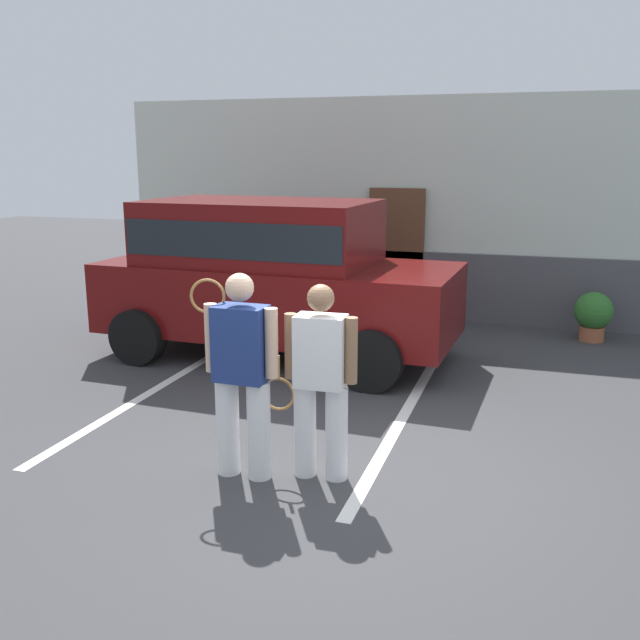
{
  "coord_description": "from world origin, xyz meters",
  "views": [
    {
      "loc": [
        1.52,
        -5.27,
        2.65
      ],
      "look_at": [
        -0.54,
        1.2,
        1.05
      ],
      "focal_mm": 40.04,
      "sensor_mm": 36.0,
      "label": 1
    }
  ],
  "objects": [
    {
      "name": "ground_plane",
      "position": [
        0.0,
        0.0,
        0.0
      ],
      "size": [
        40.0,
        40.0,
        0.0
      ],
      "primitive_type": "plane",
      "color": "#38383A"
    },
    {
      "name": "parking_stripe_0",
      "position": [
        -2.64,
        1.5,
        0.0
      ],
      "size": [
        0.12,
        4.4,
        0.01
      ],
      "primitive_type": "cube",
      "color": "silver",
      "rests_on": "ground_plane"
    },
    {
      "name": "parking_stripe_1",
      "position": [
        0.24,
        1.5,
        0.0
      ],
      "size": [
        0.12,
        4.4,
        0.01
      ],
      "primitive_type": "cube",
      "color": "silver",
      "rests_on": "ground_plane"
    },
    {
      "name": "house_frontage",
      "position": [
        -0.01,
        6.22,
        1.65
      ],
      "size": [
        11.0,
        0.4,
        3.51
      ],
      "color": "silver",
      "rests_on": "ground_plane"
    },
    {
      "name": "parked_suv",
      "position": [
        -1.88,
        3.3,
        1.15
      ],
      "size": [
        4.68,
        2.32,
        2.05
      ],
      "rotation": [
        0.0,
        0.0,
        -0.04
      ],
      "color": "#590C0C",
      "rests_on": "ground_plane"
    },
    {
      "name": "tennis_player_man",
      "position": [
        -0.78,
        -0.17,
        0.9
      ],
      "size": [
        0.78,
        0.28,
        1.72
      ],
      "rotation": [
        0.0,
        0.0,
        3.12
      ],
      "color": "white",
      "rests_on": "ground_plane"
    },
    {
      "name": "tennis_player_woman",
      "position": [
        -0.16,
        -0.01,
        0.85
      ],
      "size": [
        0.87,
        0.27,
        1.64
      ],
      "rotation": [
        0.0,
        0.0,
        3.18
      ],
      "color": "white",
      "rests_on": "ground_plane"
    },
    {
      "name": "potted_plant_by_porch",
      "position": [
        2.24,
        5.4,
        0.39
      ],
      "size": [
        0.54,
        0.54,
        0.71
      ],
      "color": "#9E5638",
      "rests_on": "ground_plane"
    }
  ]
}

